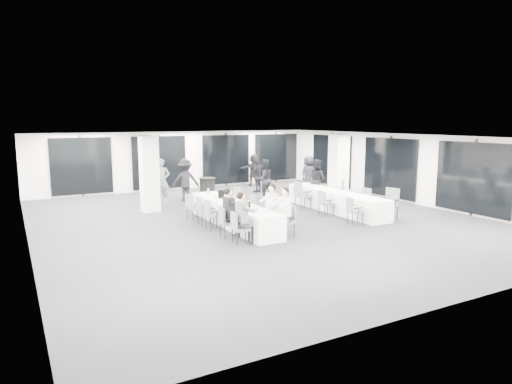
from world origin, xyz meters
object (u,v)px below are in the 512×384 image
Objects in this scene: chair_main_left_far at (193,205)px; chair_side_right_mid at (364,199)px; chair_main_right_fourth at (249,206)px; ice_bucket_far at (221,194)px; standing_guest_c at (185,178)px; ice_bucket_near at (247,205)px; chair_main_left_second at (226,220)px; standing_guest_e at (308,172)px; chair_main_left_mid at (211,213)px; standing_guest_h at (316,178)px; chair_main_left_fourth at (203,209)px; chair_side_left_mid at (324,201)px; standing_guest_a at (186,176)px; chair_side_left_near at (353,209)px; standing_guest_g at (161,178)px; banquet_table_side at (335,201)px; chair_main_right_second at (274,214)px; chair_main_right_mid at (261,210)px; standing_guest_f at (254,168)px; banquet_table_main at (233,214)px; chair_main_left_near at (238,226)px; chair_main_right_near at (287,218)px; standing_guest_d at (258,174)px; chair_side_left_far at (301,193)px; standing_guest_b at (264,177)px; chair_side_right_near at (390,201)px; chair_side_right_far at (337,191)px; chair_main_right_far at (235,199)px.

chair_main_left_far is 0.98× the size of chair_side_right_mid.
ice_bucket_far reaches higher than chair_main_right_fourth.
chair_side_right_mid is at bearing 151.08° from standing_guest_c.
chair_main_right_fourth is 3.47× the size of ice_bucket_near.
standing_guest_e reaches higher than chair_main_left_second.
chair_main_left_second is at bearing -173.43° from ice_bucket_near.
standing_guest_h is (5.77, 2.51, 0.47)m from chair_main_left_mid.
chair_main_left_second is at bearing 98.15° from standing_guest_c.
chair_main_left_fourth is 1.04× the size of chair_side_left_mid.
chair_side_left_near is at bearing -118.91° from standing_guest_a.
standing_guest_g is 6.03m from ice_bucket_near.
chair_main_right_fourth is at bearing 139.33° from chair_main_left_second.
chair_main_right_second is (-3.53, -1.48, 0.15)m from banquet_table_side.
chair_main_right_second is at bearing 48.75° from chair_main_left_fourth.
chair_main_right_fourth is at bearing 12.15° from chair_main_right_mid.
chair_side_left_mid reaches higher than chair_side_left_near.
standing_guest_f reaches higher than chair_main_right_mid.
ice_bucket_far reaches higher than banquet_table_main.
chair_main_right_near reaches higher than chair_main_left_near.
chair_main_right_second is 0.46× the size of standing_guest_h.
chair_side_left_mid is 4.98m from standing_guest_e.
banquet_table_main is 5.43× the size of chair_main_left_mid.
standing_guest_d is at bearing 179.23° from chair_side_left_mid.
chair_main_left_mid is 4.60m from chair_side_left_far.
chair_main_left_near is 0.45× the size of standing_guest_h.
chair_main_right_second is 5.53m from standing_guest_b.
chair_side_left_mid is 2.23m from chair_side_right_near.
standing_guest_f reaches higher than ice_bucket_near.
standing_guest_e is (5.43, -1.37, 0.01)m from standing_guest_a.
chair_main_right_second is at bearing -54.94° from banquet_table_main.
standing_guest_e is 1.05× the size of standing_guest_f.
chair_main_right_far is at bearing 98.21° from chair_side_right_far.
chair_side_left_far is 5.27m from standing_guest_a.
chair_side_right_near is (4.37, -0.43, 0.07)m from chair_main_right_second.
chair_side_right_near is at bearing 90.02° from chair_main_left_second.
chair_main_right_fourth is 0.89× the size of chair_main_right_far.
chair_main_right_second is at bearing 87.33° from standing_guest_f.
chair_main_right_far is at bearing -127.13° from chair_side_left_near.
banquet_table_main is at bearing 105.37° from standing_guest_c.
standing_guest_h is at bearing 25.36° from banquet_table_main.
banquet_table_main and banquet_table_side have the same top height.
chair_main_right_fourth is at bearing 38.37° from standing_guest_d.
chair_side_right_near is at bearing -115.14° from chair_main_right_fourth.
standing_guest_f is at bearing 53.82° from ice_bucket_far.
chair_side_right_far is 0.58× the size of standing_guest_d.
ice_bucket_near is (-5.98, -5.39, -0.11)m from standing_guest_e.
standing_guest_h is at bearing 139.52° from standing_guest_e.
banquet_table_main is at bearing -88.57° from chair_side_left_mid.
chair_side_left_near is 4.27m from standing_guest_h.
chair_side_right_far reaches higher than chair_main_right_mid.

